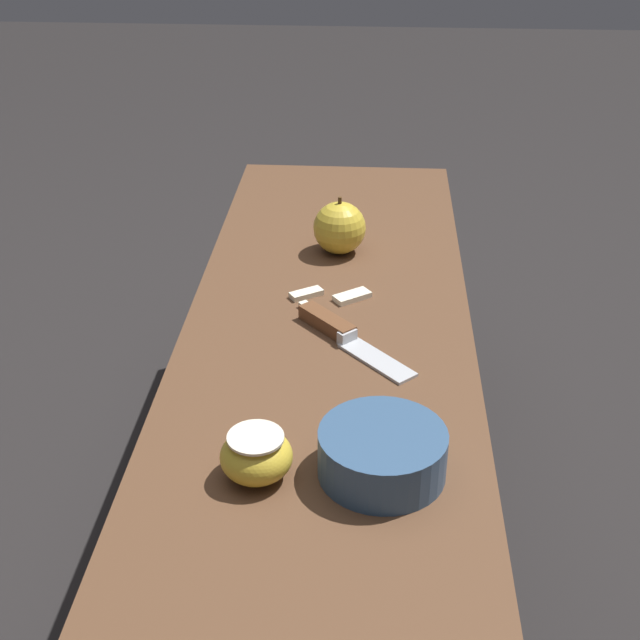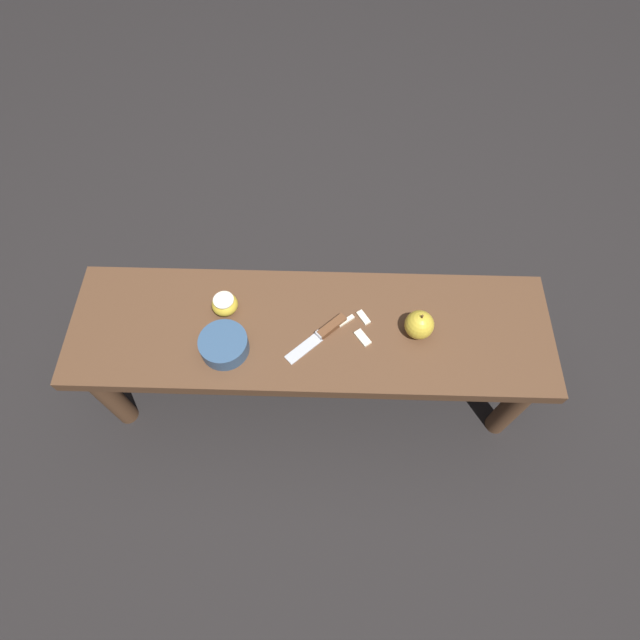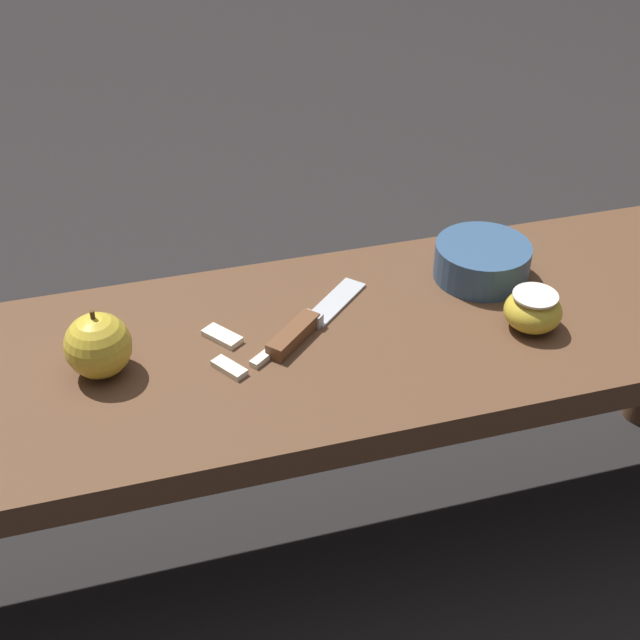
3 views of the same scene
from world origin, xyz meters
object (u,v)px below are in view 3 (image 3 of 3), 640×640
knife (305,327)px  bowl (482,261)px  apple_cut (533,311)px  wooden_bench (338,373)px  apple_whole (98,346)px

knife → bowl: 0.28m
apple_cut → bowl: size_ratio=0.56×
wooden_bench → apple_whole: 0.32m
apple_whole → apple_cut: (-0.54, 0.06, -0.01)m
apple_whole → bowl: size_ratio=0.69×
wooden_bench → apple_cut: 0.27m
knife → bowl: bearing=-30.7°
apple_whole → bowl: apple_whole is taller
wooden_bench → knife: 0.09m
apple_cut → bowl: 0.13m
apple_whole → knife: bearing=-177.8°
apple_whole → wooden_bench: bearing=179.0°
wooden_bench → apple_cut: (-0.24, 0.05, 0.09)m
apple_cut → apple_whole: bearing=-6.2°
knife → apple_whole: size_ratio=1.87×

